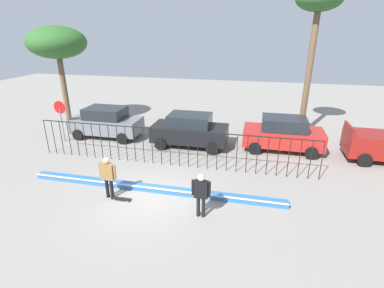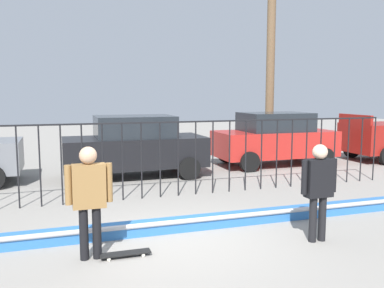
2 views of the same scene
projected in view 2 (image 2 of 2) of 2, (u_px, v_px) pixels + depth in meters
name	position (u px, v px, depth m)	size (l,w,h in m)	color
ground_plane	(176.00, 240.00, 7.29)	(60.00, 60.00, 0.00)	gray
bowl_coping_ledge	(169.00, 225.00, 7.74)	(11.00, 0.40, 0.27)	#2D6BB7
perimeter_fence	(141.00, 152.00, 10.05)	(14.04, 0.04, 1.89)	black
skateboarder	(89.00, 192.00, 6.34)	(0.72, 0.27, 1.77)	black
skateboard	(125.00, 253.00, 6.53)	(0.80, 0.20, 0.07)	black
camera_operator	(319.00, 184.00, 7.12)	(0.69, 0.26, 1.71)	black
parked_car_black	(135.00, 146.00, 12.77)	(4.30, 2.12, 1.90)	black
parked_car_red	(275.00, 138.00, 14.89)	(4.30, 2.12, 1.90)	#B2231E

